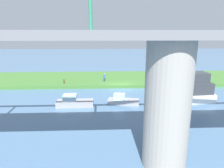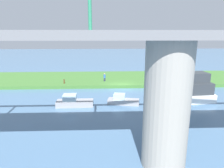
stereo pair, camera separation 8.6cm
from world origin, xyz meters
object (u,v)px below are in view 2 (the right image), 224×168
Objects in this scene: mooring_post at (64,81)px; motorboat_red at (122,100)px; skiff_small at (74,102)px; bridge_pylon at (167,106)px; riverboat_paddlewheel at (184,90)px; person_on_bank at (105,77)px.

motorboat_red is at bearing 134.91° from mooring_post.
mooring_post is 0.16× the size of skiff_small.
skiff_small is at bearing -56.71° from bridge_pylon.
riverboat_paddlewheel is at bearing -175.48° from skiff_small.
riverboat_paddlewheel reaches higher than person_on_bank.
bridge_pylon is 14.34m from skiff_small.
riverboat_paddlewheel is (-16.67, 8.21, 0.68)m from mooring_post.
motorboat_red reaches higher than mooring_post.
bridge_pylon reaches higher than motorboat_red.
skiff_small is (3.79, 10.75, -0.68)m from person_on_bank.
riverboat_paddlewheel is at bearing 136.17° from person_on_bank.
skiff_small is (-2.83, 9.30, -0.33)m from mooring_post.
skiff_small is at bearing 4.52° from riverboat_paddlewheel.
bridge_pylon is at bearing 99.72° from person_on_bank.
person_on_bank is 10.50m from motorboat_red.
skiff_small reaches higher than motorboat_red.
riverboat_paddlewheel is at bearing -175.71° from motorboat_red.
bridge_pylon is at bearing 97.86° from motorboat_red.
mooring_post is at bearing -63.44° from bridge_pylon.
bridge_pylon is at bearing 63.87° from riverboat_paddlewheel.
riverboat_paddlewheel is 13.92m from skiff_small.
bridge_pylon is at bearing 116.56° from mooring_post.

